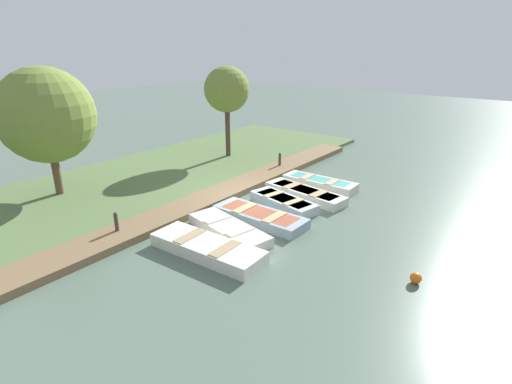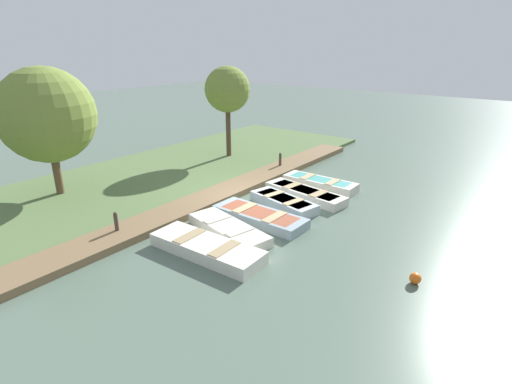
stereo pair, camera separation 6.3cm
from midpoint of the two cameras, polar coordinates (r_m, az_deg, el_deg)
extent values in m
plane|color=#566B5B|center=(15.46, -1.09, -1.40)|extent=(80.00, 80.00, 0.00)
cube|color=#567042|center=(18.79, -13.09, 2.31)|extent=(8.00, 24.00, 0.16)
cube|color=brown|center=(16.15, -4.45, -0.03)|extent=(1.35, 18.77, 0.24)
cube|color=silver|center=(11.72, -6.90, -7.98)|extent=(3.59, 1.30, 0.39)
cube|color=teal|center=(11.64, -6.93, -7.21)|extent=(2.94, 1.02, 0.03)
cube|color=tan|center=(11.23, -4.35, -8.04)|extent=(0.40, 1.08, 0.03)
cube|color=tan|center=(12.05, -9.34, -6.19)|extent=(0.40, 1.08, 0.03)
cube|color=beige|center=(12.84, -3.81, -5.38)|extent=(3.32, 1.70, 0.32)
cube|color=#994C33|center=(12.78, -3.82, -4.78)|extent=(2.72, 1.35, 0.03)
cube|color=beige|center=(12.33, -2.16, -5.60)|extent=(0.52, 1.00, 0.03)
cube|color=beige|center=(13.22, -5.38, -3.82)|extent=(0.52, 1.00, 0.03)
cube|color=#8C9EA8|center=(13.74, 0.62, -3.54)|extent=(3.40, 1.21, 0.33)
cube|color=#994C33|center=(13.68, 0.62, -2.96)|extent=(2.79, 0.94, 0.03)
cube|color=tan|center=(13.32, 2.82, -3.54)|extent=(0.35, 1.08, 0.03)
cube|color=tan|center=(14.04, -1.46, -2.22)|extent=(0.35, 1.08, 0.03)
cube|color=#B2BCC1|center=(14.92, 4.05, -1.51)|extent=(2.89, 1.53, 0.37)
cube|color=teal|center=(14.86, 4.07, -0.91)|extent=(2.36, 1.22, 0.03)
cube|color=tan|center=(14.51, 5.50, -1.38)|extent=(0.46, 0.93, 0.03)
cube|color=tan|center=(15.21, 2.71, -0.27)|extent=(0.46, 0.93, 0.03)
cube|color=beige|center=(15.92, 7.13, -0.24)|extent=(3.55, 1.41, 0.35)
cube|color=teal|center=(15.86, 7.15, 0.30)|extent=(2.91, 1.12, 0.03)
cube|color=tan|center=(15.49, 9.06, -0.20)|extent=(0.46, 0.92, 0.03)
cube|color=tan|center=(16.24, 5.35, 0.95)|extent=(0.46, 0.92, 0.03)
cube|color=beige|center=(17.15, 9.20, 1.23)|extent=(3.17, 0.98, 0.37)
cube|color=teal|center=(17.10, 9.24, 1.77)|extent=(2.60, 0.77, 0.03)
cube|color=tan|center=(16.83, 11.02, 1.45)|extent=(0.32, 0.90, 0.03)
cube|color=tan|center=(17.37, 7.51, 2.25)|extent=(0.32, 0.90, 0.03)
cylinder|color=#47382D|center=(13.26, -19.15, -4.59)|extent=(0.13, 0.13, 0.78)
sphere|color=#47382D|center=(13.10, -19.35, -2.94)|extent=(0.11, 0.11, 0.11)
cylinder|color=#47382D|center=(19.30, 3.56, 4.26)|extent=(0.13, 0.13, 0.78)
sphere|color=#47382D|center=(19.19, 3.59, 5.44)|extent=(0.11, 0.11, 0.11)
sphere|color=orange|center=(11.14, 21.95, -11.37)|extent=(0.30, 0.30, 0.30)
cylinder|color=brown|center=(17.44, -26.50, 2.90)|extent=(0.30, 0.30, 2.27)
sphere|color=olive|center=(17.00, -27.63, 9.71)|extent=(3.56, 3.56, 3.56)
cylinder|color=#4C3828|center=(21.14, -3.88, 8.71)|extent=(0.26, 0.26, 2.96)
sphere|color=olive|center=(20.82, -4.02, 14.42)|extent=(2.30, 2.30, 2.30)
camera|label=1|loc=(0.03, -89.88, 0.05)|focal=28.00mm
camera|label=2|loc=(0.03, 90.12, -0.05)|focal=28.00mm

